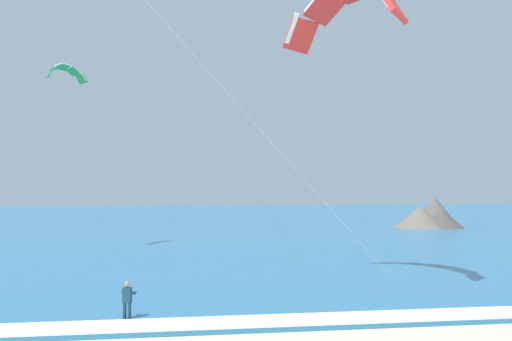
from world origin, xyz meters
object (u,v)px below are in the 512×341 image
kitesurfer (127,300)px  kite_primary (345,6)px  surfboard (127,323)px  kite_distant (65,71)px

kitesurfer → kite_primary: kite_primary is taller
kite_primary → surfboard: bearing=-155.0°
kitesurfer → kite_distant: kite_distant is taller
surfboard → kite_distant: kite_distant is taller
kite_distant → kitesurfer: bearing=-74.2°
kitesurfer → surfboard: bearing=-105.4°
surfboard → kite_primary: bearing=25.0°
surfboard → kite_primary: kite_primary is taller
surfboard → kitesurfer: 0.91m
surfboard → kite_distant: size_ratio=0.44×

